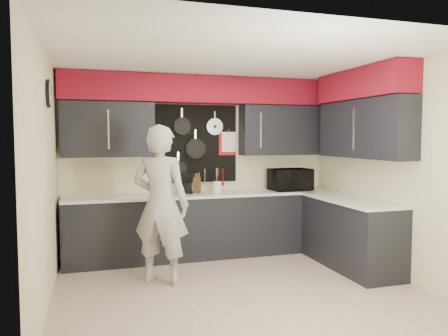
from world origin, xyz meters
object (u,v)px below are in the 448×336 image
object	(u,v)px
coffee_maker	(187,183)
person	(161,204)
utensil_crock	(217,187)
microwave	(290,180)
knife_block	(197,185)

from	to	relation	value
coffee_maker	person	size ratio (longest dim) A/B	0.16
utensil_crock	microwave	bearing A→B (deg)	-4.91
utensil_crock	coffee_maker	bearing A→B (deg)	175.17
microwave	coffee_maker	size ratio (longest dim) A/B	2.03
microwave	person	xyz separation A→B (m)	(-2.09, -0.89, -0.15)
coffee_maker	utensil_crock	bearing A→B (deg)	13.96
utensil_crock	coffee_maker	distance (m)	0.45
knife_block	utensil_crock	world-z (taller)	knife_block
coffee_maker	person	bearing A→B (deg)	-98.88
knife_block	utensil_crock	bearing A→B (deg)	15.67
person	knife_block	bearing A→B (deg)	-92.40
knife_block	person	size ratio (longest dim) A/B	0.12
knife_block	utensil_crock	xyz separation A→B (m)	(0.30, -0.02, -0.03)
knife_block	microwave	bearing A→B (deg)	14.56
knife_block	coffee_maker	distance (m)	0.15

